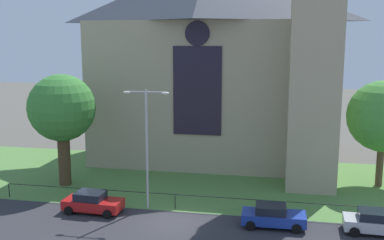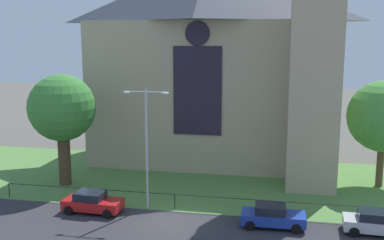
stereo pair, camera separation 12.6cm
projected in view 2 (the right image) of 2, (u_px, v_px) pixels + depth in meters
The scene contains 11 objects.
ground at pixel (198, 179), 40.75m from camera, with size 160.00×160.00×0.00m, color #56544C.
road_asphalt at pixel (164, 234), 29.16m from camera, with size 120.00×8.00×0.01m, color #2D2D33.
grass_verge at pixel (194, 186), 38.82m from camera, with size 120.00×20.00×0.01m, color #517F3D.
church_building at pixel (215, 60), 45.66m from camera, with size 23.20×16.20×26.00m.
iron_railing at pixel (175, 196), 33.41m from camera, with size 26.95×0.07×1.13m.
tree_right_far at pixel (384, 117), 37.77m from camera, with size 5.95×5.95×8.99m.
tree_left_near at pixel (62, 109), 38.11m from camera, with size 5.62×5.62×9.48m.
streetlamp_near at pixel (146, 134), 32.89m from camera, with size 3.37×0.26×8.82m.
parked_car_red at pixel (92, 202), 32.83m from camera, with size 4.27×2.16×1.51m.
parked_car_blue at pixel (273, 216), 30.27m from camera, with size 4.23×2.09×1.51m.
parked_car_silver at pixel (377, 223), 29.18m from camera, with size 4.28×2.18×1.51m.
Camera 2 is at (7.03, -28.57, 12.33)m, focal length 42.71 mm.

